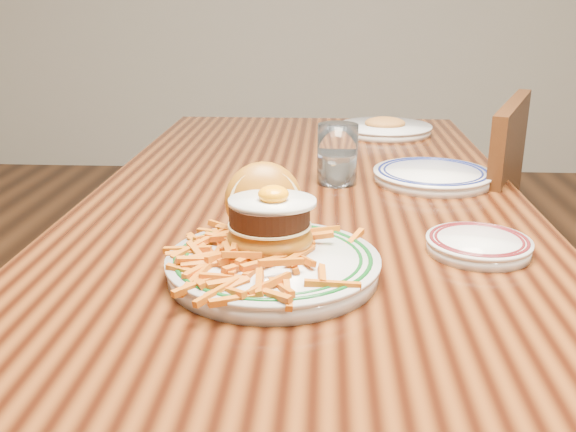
# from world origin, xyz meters

# --- Properties ---
(table) EXTENTS (0.85, 1.60, 0.75)m
(table) POSITION_xyz_m (0.00, 0.00, 0.66)
(table) COLOR black
(table) RESTS_ON floor
(chair_right) EXTENTS (0.55, 0.55, 0.90)m
(chair_right) POSITION_xyz_m (0.56, 0.16, 0.48)
(chair_right) COLOR #3F1F0D
(chair_right) RESTS_ON floor
(main_plate) EXTENTS (0.30, 0.31, 0.14)m
(main_plate) POSITION_xyz_m (-0.04, -0.40, 0.79)
(main_plate) COLOR silver
(main_plate) RESTS_ON table
(side_plate) EXTENTS (0.16, 0.16, 0.02)m
(side_plate) POSITION_xyz_m (0.27, -0.31, 0.76)
(side_plate) COLOR silver
(side_plate) RESTS_ON table
(rear_plate) EXTENTS (0.25, 0.25, 0.03)m
(rear_plate) POSITION_xyz_m (0.26, 0.08, 0.77)
(rear_plate) COLOR silver
(rear_plate) RESTS_ON table
(water_glass) EXTENTS (0.08, 0.08, 0.12)m
(water_glass) POSITION_xyz_m (0.06, 0.05, 0.80)
(water_glass) COLOR white
(water_glass) RESTS_ON table
(far_plate) EXTENTS (0.26, 0.26, 0.05)m
(far_plate) POSITION_xyz_m (0.20, 0.57, 0.77)
(far_plate) COLOR silver
(far_plate) RESTS_ON table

